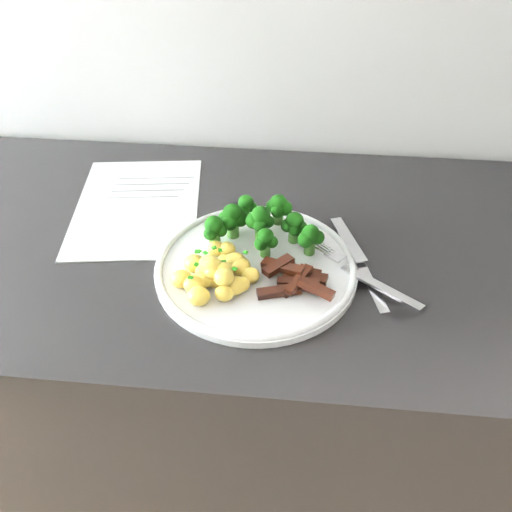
{
  "coord_description": "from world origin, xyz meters",
  "views": [
    {
      "loc": [
        0.17,
        0.98,
        1.47
      ],
      "look_at": [
        0.11,
        1.6,
        0.95
      ],
      "focal_mm": 37.37,
      "sensor_mm": 36.0,
      "label": 1
    }
  ],
  "objects": [
    {
      "name": "plate",
      "position": [
        0.11,
        1.6,
        0.93
      ],
      "size": [
        0.31,
        0.31,
        0.02
      ],
      "color": "white",
      "rests_on": "counter"
    },
    {
      "name": "broccoli",
      "position": [
        0.11,
        1.66,
        0.97
      ],
      "size": [
        0.19,
        0.12,
        0.07
      ],
      "color": "#366721",
      "rests_on": "plate"
    },
    {
      "name": "recipe_paper",
      "position": [
        -0.12,
        1.75,
        0.92
      ],
      "size": [
        0.26,
        0.33,
        0.0
      ],
      "color": "white",
      "rests_on": "counter"
    },
    {
      "name": "counter",
      "position": [
        0.07,
        1.66,
        0.46
      ],
      "size": [
        2.46,
        0.61,
        0.92
      ],
      "color": "black",
      "rests_on": "ground"
    },
    {
      "name": "knife",
      "position": [
        0.27,
        1.6,
        0.93
      ],
      "size": [
        0.08,
        0.22,
        0.03
      ],
      "color": "silver",
      "rests_on": "plate"
    },
    {
      "name": "beef_strips",
      "position": [
        0.17,
        1.56,
        0.94
      ],
      "size": [
        0.11,
        0.09,
        0.03
      ],
      "color": "black",
      "rests_on": "plate"
    },
    {
      "name": "potatoes",
      "position": [
        0.05,
        1.56,
        0.95
      ],
      "size": [
        0.13,
        0.14,
        0.05
      ],
      "color": "#FFCD53",
      "rests_on": "plate"
    },
    {
      "name": "fork",
      "position": [
        0.27,
        1.58,
        0.94
      ],
      "size": [
        0.17,
        0.15,
        0.02
      ],
      "color": "silver",
      "rests_on": "plate"
    }
  ]
}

